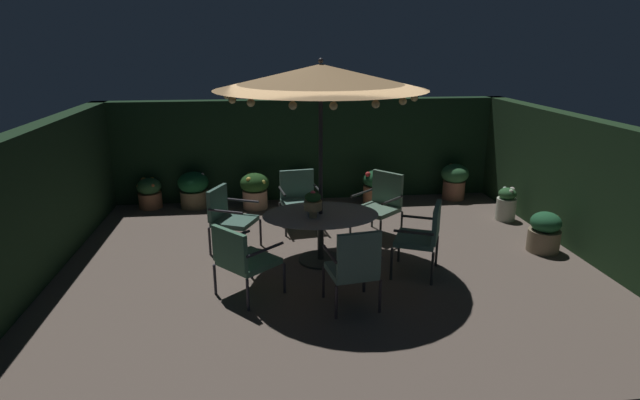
# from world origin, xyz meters

# --- Properties ---
(ground_plane) EXTENTS (8.01, 6.64, 0.02)m
(ground_plane) POSITION_xyz_m (0.00, 0.00, -0.01)
(ground_plane) COLOR brown
(hedge_backdrop_rear) EXTENTS (8.01, 0.30, 1.97)m
(hedge_backdrop_rear) POSITION_xyz_m (0.00, 3.17, 0.98)
(hedge_backdrop_rear) COLOR #17301C
(hedge_backdrop_rear) RESTS_ON ground_plane
(hedge_backdrop_left) EXTENTS (0.30, 6.64, 1.97)m
(hedge_backdrop_left) POSITION_xyz_m (-3.85, 0.00, 0.98)
(hedge_backdrop_left) COLOR #1A311D
(hedge_backdrop_left) RESTS_ON ground_plane
(hedge_backdrop_right) EXTENTS (0.30, 6.64, 1.97)m
(hedge_backdrop_right) POSITION_xyz_m (3.85, 0.00, 0.98)
(hedge_backdrop_right) COLOR #1D351D
(hedge_backdrop_right) RESTS_ON ground_plane
(patio_dining_table) EXTENTS (1.64, 1.23, 0.71)m
(patio_dining_table) POSITION_xyz_m (-0.08, -0.03, 0.57)
(patio_dining_table) COLOR #2E302D
(patio_dining_table) RESTS_ON ground_plane
(patio_umbrella) EXTENTS (2.80, 2.80, 2.82)m
(patio_umbrella) POSITION_xyz_m (-0.08, -0.03, 2.58)
(patio_umbrella) COLOR #2A282E
(patio_umbrella) RESTS_ON ground_plane
(centerpiece_planter) EXTENTS (0.25, 0.25, 0.38)m
(centerpiece_planter) POSITION_xyz_m (-0.21, -0.17, 0.93)
(centerpiece_planter) COLOR tan
(centerpiece_planter) RESTS_ON patio_dining_table
(patio_chair_north) EXTENTS (0.77, 0.81, 0.99)m
(patio_chair_north) POSITION_xyz_m (1.23, -0.62, 0.59)
(patio_chair_north) COLOR #2C2D2E
(patio_chair_north) RESTS_ON ground_plane
(patio_chair_northeast) EXTENTS (0.87, 0.87, 1.01)m
(patio_chair_northeast) POSITION_xyz_m (1.01, 0.93, 0.56)
(patio_chair_northeast) COLOR #303231
(patio_chair_northeast) RESTS_ON ground_plane
(patio_chair_east) EXTENTS (0.71, 0.64, 0.97)m
(patio_chair_east) POSITION_xyz_m (-0.28, 1.40, 0.55)
(patio_chair_east) COLOR #2A2E2E
(patio_chair_east) RESTS_ON ground_plane
(patio_chair_southeast) EXTENTS (0.78, 0.78, 0.96)m
(patio_chair_southeast) POSITION_xyz_m (-1.40, 0.55, 0.56)
(patio_chair_southeast) COLOR #2C2A30
(patio_chair_southeast) RESTS_ON ground_plane
(patio_chair_south) EXTENTS (0.89, 0.89, 0.93)m
(patio_chair_south) POSITION_xyz_m (-1.16, -0.99, 0.53)
(patio_chair_south) COLOR #2A2A33
(patio_chair_south) RESTS_ON ground_plane
(patio_chair_southwest) EXTENTS (0.64, 0.64, 1.01)m
(patio_chair_southwest) POSITION_xyz_m (0.14, -1.46, 0.57)
(patio_chair_southwest) COLOR #322A30
(patio_chair_southwest) RESTS_ON ground_plane
(potted_plant_left_far) EXTENTS (0.49, 0.49, 0.68)m
(potted_plant_left_far) POSITION_xyz_m (1.28, 2.51, 0.36)
(potted_plant_left_far) COLOR #AB6B46
(potted_plant_left_far) RESTS_ON ground_plane
(potted_plant_right_near) EXTENTS (0.53, 0.53, 0.66)m
(potted_plant_right_near) POSITION_xyz_m (-0.15, 2.79, 0.36)
(potted_plant_right_near) COLOR beige
(potted_plant_right_near) RESTS_ON ground_plane
(potted_plant_right_far) EXTENTS (0.58, 0.58, 0.69)m
(potted_plant_right_far) POSITION_xyz_m (-2.18, 2.74, 0.36)
(potted_plant_right_far) COLOR olive
(potted_plant_right_far) RESTS_ON ground_plane
(potted_plant_back_left) EXTENTS (0.55, 0.55, 0.69)m
(potted_plant_back_left) POSITION_xyz_m (-1.03, 2.55, 0.38)
(potted_plant_back_left) COLOR tan
(potted_plant_back_left) RESTS_ON ground_plane
(potted_plant_back_center) EXTENTS (0.45, 0.45, 0.58)m
(potted_plant_back_center) POSITION_xyz_m (-3.01, 2.80, 0.30)
(potted_plant_back_center) COLOR #A76C4A
(potted_plant_back_center) RESTS_ON ground_plane
(potted_plant_back_right) EXTENTS (0.34, 0.34, 0.59)m
(potted_plant_back_right) POSITION_xyz_m (3.38, 1.35, 0.29)
(potted_plant_back_right) COLOR beige
(potted_plant_back_right) RESTS_ON ground_plane
(potted_plant_left_near) EXTENTS (0.54, 0.54, 0.71)m
(potted_plant_left_near) POSITION_xyz_m (2.94, 2.69, 0.39)
(potted_plant_left_near) COLOR #9F644B
(potted_plant_left_near) RESTS_ON ground_plane
(potted_plant_front_corner) EXTENTS (0.47, 0.47, 0.61)m
(potted_plant_front_corner) POSITION_xyz_m (3.29, -0.07, 0.30)
(potted_plant_front_corner) COLOR #806F55
(potted_plant_front_corner) RESTS_ON ground_plane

